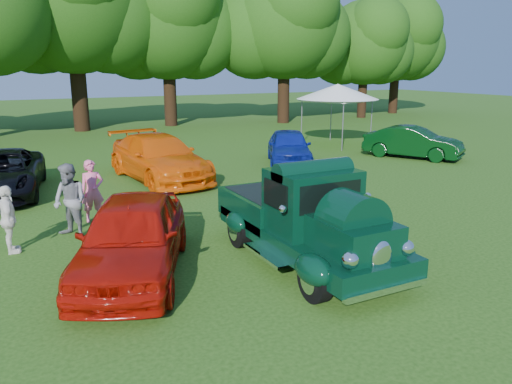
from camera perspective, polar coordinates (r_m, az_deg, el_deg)
name	(u,v)px	position (r m, az deg, el deg)	size (l,w,h in m)	color
ground	(246,269)	(10.43, -1.16, -8.76)	(120.00, 120.00, 0.00)	#214610
hero_pickup	(306,221)	(10.63, 5.68, -3.30)	(2.42, 5.21, 2.04)	black
red_convertible	(132,237)	(10.19, -13.94, -4.98)	(1.88, 4.67, 1.59)	#A30F07
back_car_black	(0,174)	(17.96, -27.19, 1.88)	(2.38, 5.17, 1.44)	black
back_car_orange	(159,158)	(18.58, -11.01, 3.86)	(2.27, 5.59, 1.62)	#EC5A08
back_car_blue	(289,147)	(21.27, 3.80, 5.17)	(1.73, 4.30, 1.46)	navy
back_car_green	(413,142)	(23.78, 17.49, 5.45)	(1.50, 4.30, 1.42)	black
spectator_pink	(92,191)	(13.99, -18.20, 0.12)	(0.61, 0.40, 1.67)	pink
spectator_grey	(70,201)	(12.83, -20.48, -0.97)	(0.88, 0.69, 1.82)	gray
spectator_white	(9,220)	(12.31, -26.43, -2.86)	(0.90, 0.38, 1.54)	white
canopy_tent	(338,92)	(26.61, 9.31, 11.21)	(5.34, 5.34, 3.17)	white
tree_line	(54,14)	(33.02, -22.11, 18.33)	(62.51, 11.16, 12.47)	#301E10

